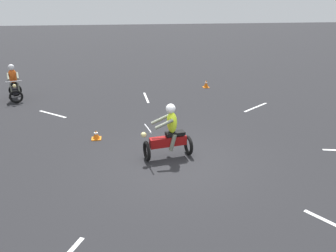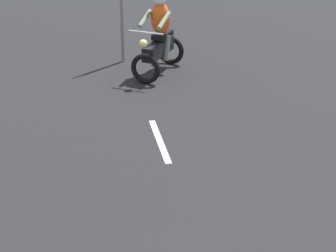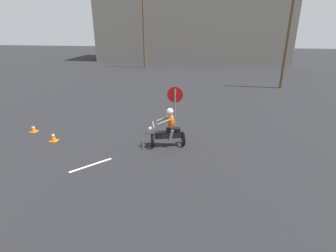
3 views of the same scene
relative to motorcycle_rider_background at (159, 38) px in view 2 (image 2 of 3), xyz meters
The scene contains 2 objects.
motorcycle_rider_background is the anchor object (origin of this frame).
lane_stripe_ne 3.35m from the motorcycle_rider_background, 141.44° to the right, with size 0.10×1.61×0.01m, color silver.
Camera 2 is at (-2.12, -1.56, 4.30)m, focal length 70.00 mm.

